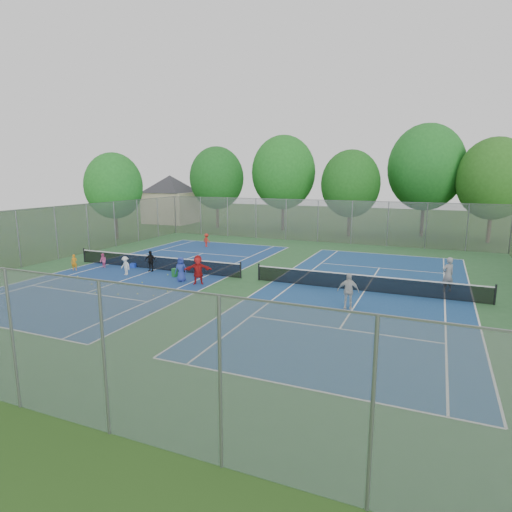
{
  "coord_description": "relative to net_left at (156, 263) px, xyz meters",
  "views": [
    {
      "loc": [
        10.45,
        -23.53,
        6.48
      ],
      "look_at": [
        0.0,
        1.0,
        1.3
      ],
      "focal_mm": 30.0,
      "sensor_mm": 36.0,
      "label": 1
    }
  ],
  "objects": [
    {
      "name": "tennis_ball_8",
      "position": [
        4.0,
        -4.45,
        -0.42
      ],
      "size": [
        0.07,
        0.07,
        0.07
      ],
      "primitive_type": "sphere",
      "color": "#D1E635",
      "rests_on": "ground"
    },
    {
      "name": "tennis_ball_6",
      "position": [
        -0.83,
        -6.42,
        -0.42
      ],
      "size": [
        0.07,
        0.07,
        0.07
      ],
      "primitive_type": "sphere",
      "color": "#DFF238",
      "rests_on": "ground"
    },
    {
      "name": "tennis_ball_4",
      "position": [
        2.77,
        -5.48,
        -0.42
      ],
      "size": [
        0.07,
        0.07,
        0.07
      ],
      "primitive_type": "sphere",
      "color": "yellow",
      "rests_on": "ground"
    },
    {
      "name": "ball_hopper",
      "position": [
        2.36,
        -1.28,
        -0.18
      ],
      "size": [
        0.33,
        0.33,
        0.55
      ],
      "primitive_type": "cube",
      "rotation": [
        0.0,
        0.0,
        -0.23
      ],
      "color": "#228031",
      "rests_on": "ground"
    },
    {
      "name": "tennis_ball_3",
      "position": [
        0.53,
        -6.26,
        -0.42
      ],
      "size": [
        0.07,
        0.07,
        0.07
      ],
      "primitive_type": "sphere",
      "color": "#B4C32D",
      "rests_on": "ground"
    },
    {
      "name": "tennis_ball_5",
      "position": [
        -3.27,
        -3.76,
        -0.42
      ],
      "size": [
        0.07,
        0.07,
        0.07
      ],
      "primitive_type": "sphere",
      "color": "#BEE334",
      "rests_on": "ground"
    },
    {
      "name": "net_right",
      "position": [
        14.0,
        0.0,
        0.0
      ],
      "size": [
        12.87,
        0.1,
        0.91
      ],
      "primitive_type": "cube",
      "color": "black",
      "rests_on": "ground"
    },
    {
      "name": "fence_north",
      "position": [
        7.0,
        16.0,
        1.54
      ],
      "size": [
        32.0,
        0.1,
        4.0
      ],
      "primitive_type": "cube",
      "color": "gray",
      "rests_on": "ground"
    },
    {
      "name": "student_a",
      "position": [
        -4.9,
        -2.39,
        0.1
      ],
      "size": [
        0.47,
        0.4,
        1.1
      ],
      "primitive_type": "imported",
      "rotation": [
        0.0,
        0.0,
        0.41
      ],
      "color": "orange",
      "rests_on": "ground"
    },
    {
      "name": "teen_court_b",
      "position": [
        13.74,
        -3.44,
        0.43
      ],
      "size": [
        1.1,
        0.6,
        1.77
      ],
      "primitive_type": "imported",
      "rotation": [
        0.0,
        0.0,
        0.17
      ],
      "color": "beige",
      "rests_on": "ground"
    },
    {
      "name": "court_right",
      "position": [
        14.0,
        0.0,
        -0.44
      ],
      "size": [
        10.97,
        23.77,
        0.01
      ],
      "primitive_type": "cube",
      "color": "navy",
      "rests_on": "court_pad"
    },
    {
      "name": "instructor",
      "position": [
        18.22,
        1.73,
        0.52
      ],
      "size": [
        0.85,
        0.81,
        1.95
      ],
      "primitive_type": "imported",
      "rotation": [
        0.0,
        0.0,
        3.81
      ],
      "color": "gray",
      "rests_on": "ground"
    },
    {
      "name": "student_f",
      "position": [
        4.66,
        -2.25,
        0.42
      ],
      "size": [
        1.68,
        1.2,
        1.75
      ],
      "primitive_type": "imported",
      "rotation": [
        0.0,
        0.0,
        0.47
      ],
      "color": "red",
      "rests_on": "ground"
    },
    {
      "name": "tennis_ball_2",
      "position": [
        -2.71,
        -6.26,
        -0.42
      ],
      "size": [
        0.07,
        0.07,
        0.07
      ],
      "primitive_type": "sphere",
      "color": "#CDDE33",
      "rests_on": "ground"
    },
    {
      "name": "house",
      "position": [
        -15.0,
        24.0,
        3.76
      ],
      "size": [
        11.03,
        11.03,
        7.3
      ],
      "color": "#B7A88C",
      "rests_on": "ground"
    },
    {
      "name": "tree_nw",
      "position": [
        -7.0,
        22.0,
        5.44
      ],
      "size": [
        6.4,
        6.4,
        9.58
      ],
      "color": "#443326",
      "rests_on": "ground"
    },
    {
      "name": "student_e",
      "position": [
        3.38,
        -2.11,
        0.3
      ],
      "size": [
        0.82,
        0.61,
        1.52
      ],
      "primitive_type": "imported",
      "rotation": [
        0.0,
        0.0,
        0.18
      ],
      "color": "#293D99",
      "rests_on": "ground"
    },
    {
      "name": "tree_nc",
      "position": [
        9.0,
        21.0,
        4.94
      ],
      "size": [
        6.0,
        6.0,
        8.85
      ],
      "color": "#443326",
      "rests_on": "ground"
    },
    {
      "name": "student_c",
      "position": [
        -0.85,
        -2.08,
        0.16
      ],
      "size": [
        0.87,
        0.61,
        1.22
      ],
      "primitive_type": "imported",
      "rotation": [
        0.0,
        0.0,
        -0.21
      ],
      "color": "white",
      "rests_on": "ground"
    },
    {
      "name": "net_left",
      "position": [
        0.0,
        0.0,
        0.0
      ],
      "size": [
        12.87,
        0.1,
        0.91
      ],
      "primitive_type": "cube",
      "color": "black",
      "rests_on": "ground"
    },
    {
      "name": "student_d",
      "position": [
        0.02,
        -0.6,
        0.25
      ],
      "size": [
        0.86,
        0.45,
        1.41
      ],
      "primitive_type": "imported",
      "rotation": [
        0.0,
        0.0,
        0.13
      ],
      "color": "black",
      "rests_on": "ground"
    },
    {
      "name": "child_far_baseline",
      "position": [
        -1.37,
        9.39,
        0.14
      ],
      "size": [
        0.87,
        0.65,
        1.19
      ],
      "primitive_type": "imported",
      "rotation": [
        0.0,
        0.0,
        2.84
      ],
      "color": "red",
      "rests_on": "ground"
    },
    {
      "name": "tennis_ball_7",
      "position": [
        -1.03,
        -4.9,
        -0.42
      ],
      "size": [
        0.07,
        0.07,
        0.07
      ],
      "primitive_type": "sphere",
      "color": "#C1D231",
      "rests_on": "ground"
    },
    {
      "name": "tennis_ball_1",
      "position": [
        1.73,
        -1.14,
        -0.42
      ],
      "size": [
        0.07,
        0.07,
        0.07
      ],
      "primitive_type": "sphere",
      "color": "#C4EC37",
      "rests_on": "ground"
    },
    {
      "name": "student_b",
      "position": [
        -3.69,
        -1.0,
        0.05
      ],
      "size": [
        0.56,
        0.48,
        1.01
      ],
      "primitive_type": "imported",
      "rotation": [
        0.0,
        0.0,
        -0.23
      ],
      "color": "pink",
      "rests_on": "ground"
    },
    {
      "name": "tree_side_w",
      "position": [
        -12.0,
        10.0,
        4.79
      ],
      "size": [
        5.6,
        5.6,
        8.47
      ],
      "color": "#443326",
      "rests_on": "ground"
    },
    {
      "name": "fence_west",
      "position": [
        -9.0,
        0.0,
        1.54
      ],
      "size": [
        0.1,
        32.0,
        4.0
      ],
      "primitive_type": "cube",
      "rotation": [
        0.0,
        0.0,
        1.57
      ],
      "color": "gray",
      "rests_on": "ground"
    },
    {
      "name": "tree_nl",
      "position": [
        1.0,
        23.0,
        6.09
      ],
      "size": [
        7.2,
        7.2,
        10.69
      ],
      "color": "#443326",
      "rests_on": "ground"
    },
    {
      "name": "tree_ne",
      "position": [
        22.0,
        22.0,
        5.51
      ],
      "size": [
        6.6,
        6.6,
        9.77
      ],
      "color": "#443326",
      "rests_on": "ground"
    },
    {
      "name": "court_pad",
      "position": [
        7.0,
        0.0,
        -0.45
      ],
      "size": [
        32.0,
        32.0,
        0.01
      ],
      "primitive_type": "cube",
      "color": "#2D5F32",
      "rests_on": "ground"
    },
    {
      "name": "fence_south",
      "position": [
        7.0,
        -16.0,
        1.54
      ],
      "size": [
        32.0,
        0.1,
        4.0
      ],
      "primitive_type": "cube",
      "color": "gray",
      "rests_on": "ground"
    },
    {
      "name": "ground",
      "position": [
        7.0,
        0.0,
        -0.46
      ],
      "size": [
        120.0,
        120.0,
        0.0
      ],
      "primitive_type": "plane",
      "color": "#254A17",
      "rests_on": "ground"
    },
    {
      "name": "tennis_ball_10",
      "position": [
        1.47,
        -3.41,
        -0.42
      ],
      "size": [
        0.07,
        0.07,
        0.07
      ],
      "primitive_type": "sphere",
      "color": "#AFC22D",
      "rests_on": "ground"
    },
    {
      "name": "tennis_ball_9",
      "position": [
        1.86,
        -5.98,
        -0.42
      ],
      "size": [
        0.07,
        0.07,
        0.07
      ],
      "primitive_type": "sphere",
      "color": "#C6EB36",
      "rests_on": "ground"
    },
    {
      "name": "tree_nr",
      "position": [
        16.0,
        24.0,
        6.59
      ],
      "size": [
        7.6,
        7.6,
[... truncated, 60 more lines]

